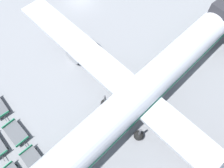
{
  "coord_description": "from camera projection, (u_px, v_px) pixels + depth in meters",
  "views": [
    {
      "loc": [
        25.51,
        -15.66,
        24.94
      ],
      "look_at": [
        15.7,
        -6.95,
        1.17
      ],
      "focal_mm": 35.0,
      "sensor_mm": 36.0,
      "label": 1
    }
  ],
  "objects": [
    {
      "name": "baggage_dolly_row_mid_b_col_d",
      "position": [
        34.0,
        161.0,
        23.39
      ],
      "size": [
        3.72,
        1.8,
        0.92
      ],
      "color": "#515459",
      "rests_on": "ground_plane"
    },
    {
      "name": "airplane",
      "position": [
        145.0,
        89.0,
        24.3
      ],
      "size": [
        41.84,
        46.62,
        13.48
      ],
      "color": "silver",
      "rests_on": "ground_plane"
    },
    {
      "name": "baggage_dolly_row_mid_b_col_c",
      "position": [
        16.0,
        133.0,
        24.85
      ],
      "size": [
        3.74,
        1.87,
        0.92
      ],
      "color": "#515459",
      "rests_on": "ground_plane"
    },
    {
      "name": "stand_guidance_stripe",
      "position": [
        71.0,
        148.0,
        24.51
      ],
      "size": [
        2.13,
        38.1,
        0.01
      ],
      "color": "white",
      "rests_on": "ground_plane"
    },
    {
      "name": "ground_plane",
      "position": [
        80.0,
        1.0,
        36.08
      ],
      "size": [
        500.0,
        500.0,
        0.0
      ],
      "primitive_type": "plane",
      "color": "gray"
    }
  ]
}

